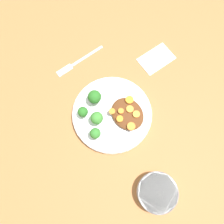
% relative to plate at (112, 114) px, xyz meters
% --- Properties ---
extents(ground_plane, '(4.00, 4.00, 0.00)m').
position_rel_plate_xyz_m(ground_plane, '(0.00, 0.00, -0.01)').
color(ground_plane, '#9E6638').
extents(plate, '(0.27, 0.27, 0.03)m').
position_rel_plate_xyz_m(plate, '(0.00, 0.00, 0.00)').
color(plate, white).
rests_on(plate, ground_plane).
extents(dip_bowl, '(0.12, 0.12, 0.04)m').
position_rel_plate_xyz_m(dip_bowl, '(0.03, 0.28, 0.01)').
color(dip_bowl, white).
rests_on(dip_bowl, ground_plane).
extents(stew_mound, '(0.10, 0.12, 0.02)m').
position_rel_plate_xyz_m(stew_mound, '(-0.04, 0.03, 0.02)').
color(stew_mound, '#5B3319').
rests_on(stew_mound, plate).
extents(broccoli_floret_0, '(0.05, 0.05, 0.06)m').
position_rel_plate_xyz_m(broccoli_floret_0, '(0.02, -0.07, 0.04)').
color(broccoli_floret_0, '#759E51').
rests_on(broccoli_floret_0, plate).
extents(broccoli_floret_1, '(0.04, 0.04, 0.05)m').
position_rel_plate_xyz_m(broccoli_floret_1, '(0.05, -0.01, 0.04)').
color(broccoli_floret_1, '#759E51').
rests_on(broccoli_floret_1, plate).
extents(broccoli_floret_2, '(0.03, 0.03, 0.05)m').
position_rel_plate_xyz_m(broccoli_floret_2, '(0.08, -0.05, 0.04)').
color(broccoli_floret_2, '#759E51').
rests_on(broccoli_floret_2, plate).
extents(broccoli_floret_3, '(0.03, 0.03, 0.05)m').
position_rel_plate_xyz_m(broccoli_floret_3, '(0.09, 0.03, 0.04)').
color(broccoli_floret_3, '#7FA85B').
rests_on(broccoli_floret_3, plate).
extents(carrot_slice_0, '(0.02, 0.02, 0.01)m').
position_rel_plate_xyz_m(carrot_slice_0, '(-0.01, 0.04, 0.03)').
color(carrot_slice_0, orange).
rests_on(carrot_slice_0, stew_mound).
extents(carrot_slice_1, '(0.02, 0.02, 0.01)m').
position_rel_plate_xyz_m(carrot_slice_1, '(-0.05, 0.03, 0.03)').
color(carrot_slice_1, orange).
rests_on(carrot_slice_1, stew_mound).
extents(carrot_slice_2, '(0.02, 0.02, 0.01)m').
position_rel_plate_xyz_m(carrot_slice_2, '(-0.06, 0.05, 0.03)').
color(carrot_slice_2, orange).
rests_on(carrot_slice_2, stew_mound).
extents(carrot_slice_3, '(0.03, 0.03, 0.00)m').
position_rel_plate_xyz_m(carrot_slice_3, '(-0.02, 0.08, 0.03)').
color(carrot_slice_3, orange).
rests_on(carrot_slice_3, stew_mound).
extents(carrot_slice_4, '(0.03, 0.03, 0.01)m').
position_rel_plate_xyz_m(carrot_slice_4, '(-0.07, -0.00, 0.03)').
color(carrot_slice_4, orange).
rests_on(carrot_slice_4, stew_mound).
extents(carrot_slice_5, '(0.02, 0.02, 0.01)m').
position_rel_plate_xyz_m(carrot_slice_5, '(-0.00, 0.00, 0.03)').
color(carrot_slice_5, orange).
rests_on(carrot_slice_5, stew_mound).
extents(carrot_slice_6, '(0.02, 0.02, 0.01)m').
position_rel_plate_xyz_m(carrot_slice_6, '(-0.02, 0.02, 0.03)').
color(carrot_slice_6, orange).
rests_on(carrot_slice_6, stew_mound).
extents(fork, '(0.20, 0.03, 0.01)m').
position_rel_plate_xyz_m(fork, '(-0.00, -0.24, -0.01)').
color(fork, silver).
rests_on(fork, ground_plane).
extents(napkin, '(0.13, 0.08, 0.01)m').
position_rel_plate_xyz_m(napkin, '(-0.26, -0.09, -0.01)').
color(napkin, white).
rests_on(napkin, ground_plane).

